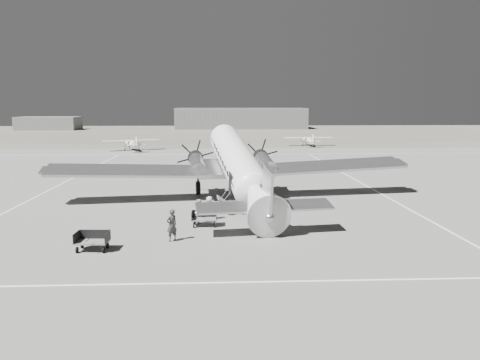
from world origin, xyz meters
The scene contains 16 objects.
ground centered at (0.00, 0.00, 0.00)m, with size 260.00×260.00×0.00m, color slate.
taxi_line_near centered at (0.00, -14.00, 0.01)m, with size 60.00×0.15×0.01m, color silver.
taxi_line_right centered at (12.00, 0.00, 0.01)m, with size 0.15×80.00×0.01m, color silver.
taxi_line_left centered at (-18.00, 10.00, 0.01)m, with size 0.15×60.00×0.01m, color silver.
taxi_line_horizon centered at (0.00, 40.00, 0.01)m, with size 90.00×0.15×0.01m, color silver.
grass_infield centered at (0.00, 95.00, 0.00)m, with size 260.00×90.00×0.01m, color #5C5A4E.
hangar_main centered at (5.00, 120.00, 3.30)m, with size 42.00×14.00×6.60m.
shed_secondary centered at (-55.00, 115.00, 2.00)m, with size 18.00×10.00×4.00m, color #5C5C5C.
dc3_airliner centered at (-0.75, 2.89, 2.93)m, with size 30.72×21.32×5.85m, color #B8B8BA, non-canonical shape.
light_plane_left centered at (-17.07, 46.63, 1.02)m, with size 9.80×7.95×2.03m, color white, non-canonical shape.
light_plane_right centered at (14.76, 54.12, 0.95)m, with size 9.12×7.40×1.89m, color white, non-canonical shape.
baggage_cart_near centered at (-3.32, -4.16, 0.49)m, with size 1.73×1.22×0.98m, color #5C5C5C, non-canonical shape.
baggage_cart_far centered at (-9.21, -9.05, 0.52)m, with size 1.83×1.29×1.04m, color #5C5C5C, non-canonical shape.
ground_crew centered at (-5.09, -7.44, 0.95)m, with size 0.69×0.45×1.89m, color #323232.
ramp_agent centered at (-3.65, -3.58, 0.84)m, with size 0.81×0.63×1.67m, color #B1B1AF.
passenger centered at (-3.00, -2.44, 0.81)m, with size 0.79×0.52×1.62m, color silver.
Camera 1 is at (-2.36, -33.77, 7.83)m, focal length 35.00 mm.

